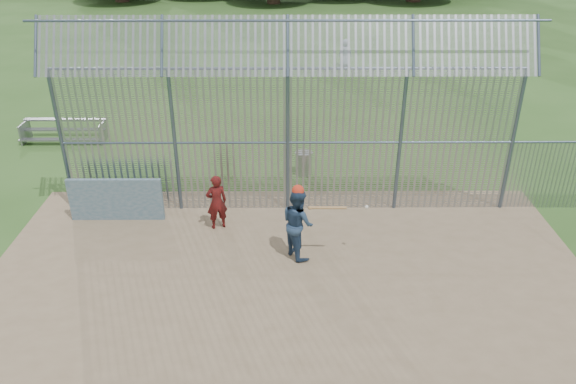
{
  "coord_description": "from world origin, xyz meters",
  "views": [
    {
      "loc": [
        -0.07,
        -10.33,
        7.72
      ],
      "look_at": [
        0.0,
        2.0,
        1.3
      ],
      "focal_mm": 35.0,
      "sensor_mm": 36.0,
      "label": 1
    }
  ],
  "objects_px": {
    "trash_can": "(304,163)",
    "dugout_wall": "(116,199)",
    "batter": "(298,223)",
    "bleacher": "(64,130)",
    "onlooker": "(217,202)"
  },
  "relations": [
    {
      "from": "batter",
      "to": "trash_can",
      "type": "bearing_deg",
      "value": -33.33
    },
    {
      "from": "dugout_wall",
      "to": "trash_can",
      "type": "xyz_separation_m",
      "value": [
        5.12,
        2.85,
        -0.24
      ]
    },
    {
      "from": "bleacher",
      "to": "trash_can",
      "type": "bearing_deg",
      "value": -18.13
    },
    {
      "from": "batter",
      "to": "bleacher",
      "type": "xyz_separation_m",
      "value": [
        -8.21,
        7.38,
        -0.5
      ]
    },
    {
      "from": "onlooker",
      "to": "dugout_wall",
      "type": "bearing_deg",
      "value": -29.24
    },
    {
      "from": "trash_can",
      "to": "bleacher",
      "type": "relative_size",
      "value": 0.27
    },
    {
      "from": "batter",
      "to": "bleacher",
      "type": "relative_size",
      "value": 0.59
    },
    {
      "from": "trash_can",
      "to": "dugout_wall",
      "type": "bearing_deg",
      "value": -150.9
    },
    {
      "from": "dugout_wall",
      "to": "batter",
      "type": "bearing_deg",
      "value": -19.87
    },
    {
      "from": "onlooker",
      "to": "bleacher",
      "type": "relative_size",
      "value": 0.5
    },
    {
      "from": "dugout_wall",
      "to": "bleacher",
      "type": "distance_m",
      "value": 6.58
    },
    {
      "from": "batter",
      "to": "bleacher",
      "type": "height_order",
      "value": "batter"
    },
    {
      "from": "dugout_wall",
      "to": "onlooker",
      "type": "xyz_separation_m",
      "value": [
        2.75,
        -0.45,
        0.16
      ]
    },
    {
      "from": "trash_can",
      "to": "batter",
      "type": "bearing_deg",
      "value": -93.64
    },
    {
      "from": "dugout_wall",
      "to": "trash_can",
      "type": "height_order",
      "value": "dugout_wall"
    }
  ]
}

